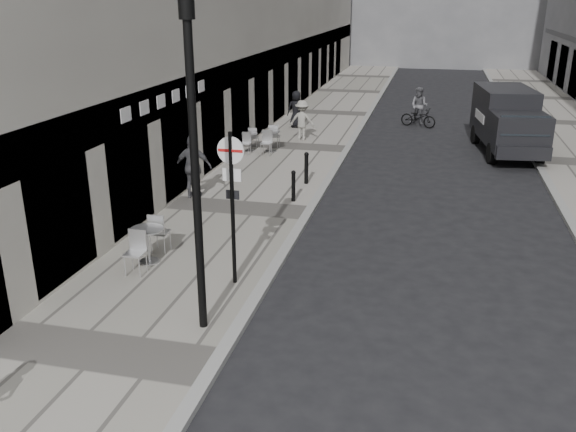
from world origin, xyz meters
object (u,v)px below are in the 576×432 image
sign_post (232,189)px  lamppost (195,159)px  cyclist (419,112)px  panel_van (507,118)px

sign_post → lamppost: 2.14m
cyclist → panel_van: bearing=-29.5°
sign_post → lamppost: (0.00, -1.85, 1.08)m
sign_post → cyclist: bearing=81.2°
lamppost → panel_van: lamppost is taller
lamppost → panel_van: (6.58, 15.45, -1.90)m
panel_van → cyclist: (-3.44, 4.20, -0.65)m
lamppost → cyclist: 20.06m
lamppost → panel_van: size_ratio=1.06×
cyclist → sign_post: bearing=-78.8°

